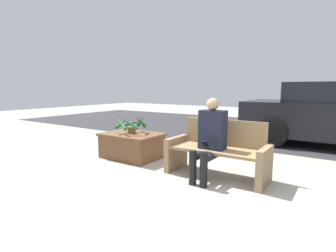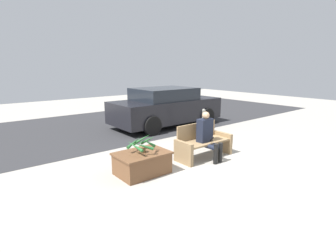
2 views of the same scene
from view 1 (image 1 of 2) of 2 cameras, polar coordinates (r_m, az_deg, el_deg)
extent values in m
plane|color=#9E998E|center=(3.32, 7.15, -15.05)|extent=(30.00, 30.00, 0.00)
cube|color=#2D2D30|center=(8.72, 24.62, -1.12)|extent=(20.00, 6.00, 0.01)
cube|color=#8C704C|center=(4.29, 1.78, -5.85)|extent=(0.09, 0.59, 0.53)
cube|color=#8C704C|center=(3.76, 20.28, -8.39)|extent=(0.09, 0.59, 0.53)
cube|color=#8C704C|center=(3.94, 10.45, -5.10)|extent=(1.31, 0.54, 0.04)
cube|color=#8C704C|center=(4.14, 12.05, -1.38)|extent=(1.31, 0.04, 0.40)
cube|color=black|center=(3.86, 9.69, -0.78)|extent=(0.37, 0.22, 0.56)
sphere|color=tan|center=(3.80, 9.70, 4.70)|extent=(0.18, 0.18, 0.18)
cylinder|color=black|center=(3.77, 7.03, -6.19)|extent=(0.11, 0.44, 0.11)
cylinder|color=black|center=(3.70, 9.33, -6.51)|extent=(0.11, 0.44, 0.11)
cylinder|color=black|center=(3.62, 5.39, -9.01)|extent=(0.10, 0.10, 0.47)
cylinder|color=black|center=(3.54, 7.77, -9.42)|extent=(0.10, 0.10, 0.47)
cube|color=black|center=(3.69, 8.15, -4.07)|extent=(0.07, 0.09, 0.12)
cube|color=brown|center=(5.01, -7.87, -4.22)|extent=(1.04, 0.73, 0.47)
cube|color=brown|center=(4.97, -7.92, -1.82)|extent=(1.09, 0.78, 0.04)
cylinder|color=brown|center=(4.96, -7.93, -0.88)|extent=(0.15, 0.15, 0.13)
cone|color=#26602D|center=(4.84, -6.05, 0.96)|extent=(0.16, 0.41, 0.27)
cone|color=#26602D|center=(4.98, -5.92, 1.20)|extent=(0.37, 0.28, 0.28)
cone|color=#26602D|center=(5.13, -7.18, 0.80)|extent=(0.42, 0.22, 0.18)
cone|color=#26602D|center=(5.04, -10.02, 0.66)|extent=(0.17, 0.43, 0.19)
cone|color=#26602D|center=(4.86, -10.14, 0.54)|extent=(0.41, 0.24, 0.21)
cone|color=#26602D|center=(4.76, -8.80, 0.83)|extent=(0.40, 0.20, 0.28)
cylinder|color=black|center=(6.27, 21.81, -1.40)|extent=(0.64, 0.18, 0.64)
cylinder|color=black|center=(8.02, 24.56, 0.43)|extent=(0.64, 0.18, 0.64)
camera|label=2|loc=(6.23, -64.27, 12.03)|focal=28.00mm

